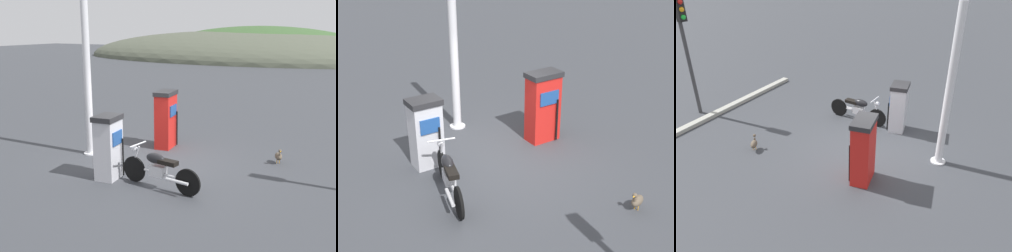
% 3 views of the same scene
% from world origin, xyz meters
% --- Properties ---
extents(ground_plane, '(120.00, 120.00, 0.00)m').
position_xyz_m(ground_plane, '(0.00, 0.00, 0.00)').
color(ground_plane, '#383A3F').
extents(fuel_pump_near, '(0.59, 0.74, 1.54)m').
position_xyz_m(fuel_pump_near, '(-0.43, -1.43, 0.78)').
color(fuel_pump_near, silver).
rests_on(fuel_pump_near, ground).
extents(fuel_pump_far, '(0.59, 0.87, 1.70)m').
position_xyz_m(fuel_pump_far, '(-0.43, 1.43, 0.86)').
color(fuel_pump_far, red).
rests_on(fuel_pump_far, ground).
extents(motorcycle_near_pump, '(2.06, 0.61, 0.94)m').
position_xyz_m(motorcycle_near_pump, '(0.91, -1.42, 0.47)').
color(motorcycle_near_pump, black).
rests_on(motorcycle_near_pump, ground).
extents(wandering_duck, '(0.30, 0.42, 0.43)m').
position_xyz_m(wandering_duck, '(2.91, 1.50, 0.21)').
color(wandering_duck, brown).
rests_on(wandering_duck, ground).
extents(canopy_support_pole, '(0.40, 0.40, 4.19)m').
position_xyz_m(canopy_support_pole, '(-2.01, -0.16, 2.02)').
color(canopy_support_pole, silver).
rests_on(canopy_support_pole, ground).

